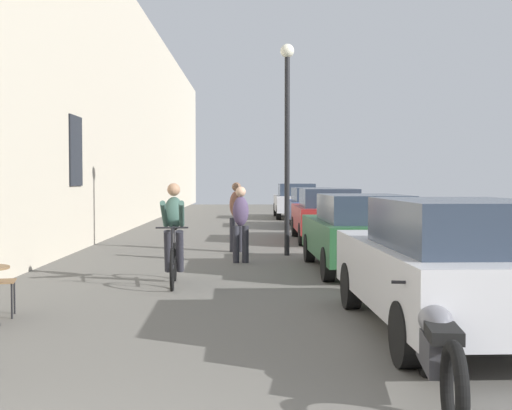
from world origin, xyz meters
TOP-DOWN VIEW (x-y plane):
  - building_facade_left at (-3.45, 14.00)m, footprint 0.54×68.00m
  - cyclist_on_bicycle at (-0.23, 8.21)m, footprint 0.52×1.76m
  - pedestrian_near at (0.86, 11.07)m, footprint 0.36×0.27m
  - pedestrian_mid at (0.72, 13.23)m, footprint 0.35×0.25m
  - street_lamp at (1.91, 12.47)m, footprint 0.32×0.32m
  - parked_car_nearest at (3.33, 4.49)m, footprint 1.96×4.43m
  - parked_car_second at (3.16, 9.74)m, footprint 1.88×4.24m
  - parked_car_third at (3.24, 16.06)m, footprint 1.82×4.27m
  - parked_car_fourth at (3.33, 21.80)m, footprint 1.86×4.18m
  - parked_car_fifth at (3.08, 27.44)m, footprint 1.90×4.45m
  - parked_motorcycle at (2.59, 2.22)m, footprint 0.62×2.14m

SIDE VIEW (x-z plane):
  - parked_motorcycle at x=2.59m, z-range -0.05..0.86m
  - parked_car_fourth at x=3.33m, z-range 0.03..1.49m
  - parked_car_second at x=3.16m, z-range 0.03..1.52m
  - parked_car_third at x=3.24m, z-range 0.03..1.54m
  - parked_car_nearest at x=3.33m, z-range 0.03..1.58m
  - cyclist_on_bicycle at x=-0.23m, z-range -0.06..1.68m
  - parked_car_fifth at x=3.08m, z-range 0.03..1.61m
  - pedestrian_near at x=0.86m, z-range 0.10..1.72m
  - pedestrian_mid at x=0.72m, z-range 0.11..1.81m
  - street_lamp at x=1.91m, z-range 0.66..5.56m
  - building_facade_left at x=-3.45m, z-range 0.00..8.43m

